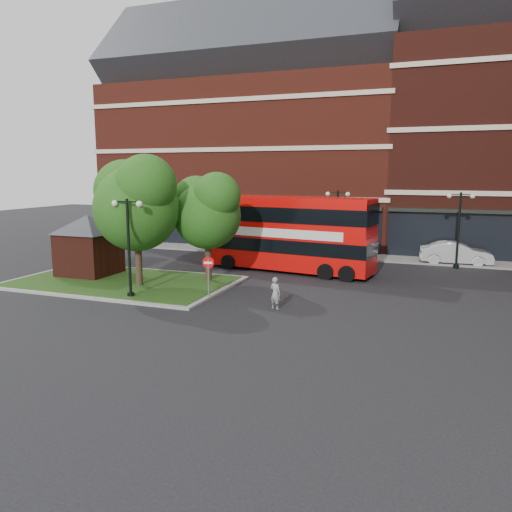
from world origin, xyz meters
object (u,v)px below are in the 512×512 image
at_px(car_white, 456,253).
at_px(car_silver, 313,249).
at_px(bus, 288,229).
at_px(woman, 275,293).

bearing_deg(car_white, car_silver, 95.31).
height_order(bus, car_white, bus).
bearing_deg(car_silver, bus, 169.91).
bearing_deg(woman, car_white, -98.61).
relative_size(woman, car_white, 0.32).
distance_m(bus, car_white, 12.08).
xyz_separation_m(bus, woman, (2.08, -8.85, -1.97)).
bearing_deg(car_white, woman, 148.39).
relative_size(bus, woman, 7.36).
distance_m(car_silver, car_white, 9.77).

